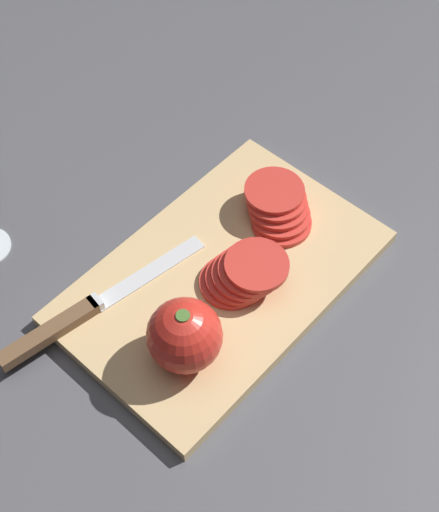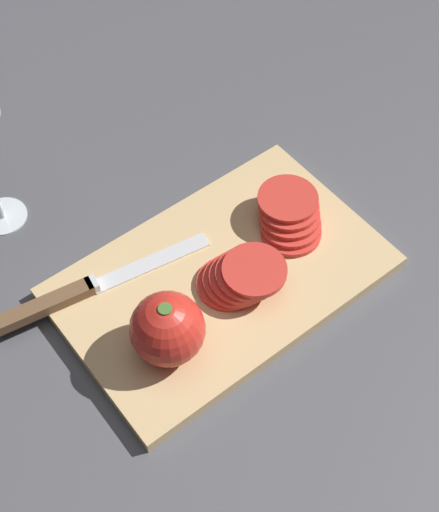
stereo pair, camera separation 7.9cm
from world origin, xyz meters
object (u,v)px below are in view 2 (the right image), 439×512
object	(u,v)px
knife	(63,298)
tomato_slice_stack_near	(241,277)
whole_tomato	(167,329)
tomato_slice_stack_far	(289,215)

from	to	relation	value
knife	tomato_slice_stack_near	xyz separation A→B (m)	(-0.17, 0.10, 0.01)
knife	tomato_slice_stack_near	bearing A→B (deg)	-22.48
whole_tomato	tomato_slice_stack_near	xyz separation A→B (m)	(-0.11, -0.01, -0.02)
knife	tomato_slice_stack_near	world-z (taller)	tomato_slice_stack_near
whole_tomato	knife	bearing A→B (deg)	-63.70
tomato_slice_stack_near	knife	bearing A→B (deg)	-31.84
tomato_slice_stack_near	tomato_slice_stack_far	distance (m)	0.10
whole_tomato	knife	distance (m)	0.14
knife	tomato_slice_stack_near	size ratio (longest dim) A/B	2.78
tomato_slice_stack_far	whole_tomato	bearing A→B (deg)	12.82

